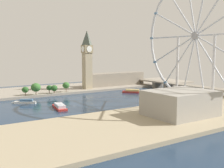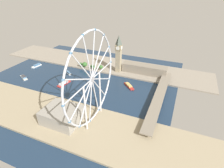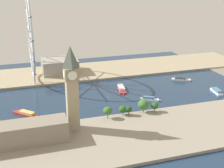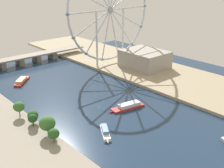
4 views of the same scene
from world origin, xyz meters
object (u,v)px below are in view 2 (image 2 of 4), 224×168
Objects in this scene: tour_boat_0 at (129,86)px; tour_boat_3 at (64,83)px; tour_boat_1 at (68,73)px; tour_boat_4 at (24,77)px; clock_tower at (119,53)px; riverside_hall at (62,115)px; ferris_wheel at (92,79)px; tour_boat_2 at (37,66)px; parliament_block at (144,69)px; river_bridge at (159,97)px.

tour_boat_0 is 0.77× the size of tour_boat_3.
tour_boat_4 is at bearing 68.07° from tour_boat_1.
clock_tower is 208.39m from tour_boat_4.
riverside_hall reaches higher than tour_boat_1.
tour_boat_1 is at bearing -132.34° from ferris_wheel.
tour_boat_0 is 0.98× the size of tour_boat_2.
riverside_hall is at bearing -4.34° from clock_tower.
clock_tower reaches higher than tour_boat_2.
parliament_block reaches higher than tour_boat_3.
parliament_block is 3.37× the size of tour_boat_2.
river_bridge reaches higher than tour_boat_2.
clock_tower is 135.46m from river_bridge.
ferris_wheel is at bearing -53.48° from tour_boat_0.
tour_boat_2 is (-118.64, -220.19, -67.05)m from ferris_wheel.
tour_boat_0 is at bearing 98.51° from tour_boat_2.
tour_boat_0 reaches higher than tour_boat_3.
riverside_hall is 1.78× the size of tour_boat_4.
ferris_wheel is (178.36, -29.87, 56.77)m from parliament_block.
parliament_block reaches higher than tour_boat_4.
river_bridge is (-87.06, 78.06, -61.71)m from ferris_wheel.
riverside_hall is at bearing 153.85° from tour_boat_1.
ferris_wheel is at bearing 168.99° from tour_boat_1.
clock_tower is 0.84× the size of parliament_block.
ferris_wheel is 133.34m from tour_boat_0.
tour_boat_2 is at bearing 77.86° from tour_boat_3.
riverside_hall is at bearing -68.15° from tour_boat_0.
tour_boat_4 is (11.17, -94.65, 0.15)m from tour_boat_3.
tour_boat_4 is (117.15, -231.50, -10.45)m from parliament_block.
tour_boat_0 is at bearing 39.55° from clock_tower.
tour_boat_3 is at bearing -116.77° from tour_boat_0.
tour_boat_3 is (-72.38, -106.98, -67.37)m from ferris_wheel.
tour_boat_1 is 0.86× the size of tour_boat_2.
ferris_wheel is at bearing 71.34° from tour_boat_2.
clock_tower is 79.17m from tour_boat_0.
riverside_hall is 227.85m from tour_boat_2.
clock_tower is 3.30× the size of tour_boat_1.
ferris_wheel is 2.47× the size of riverside_hall.
river_bridge reaches higher than tour_boat_3.
parliament_block reaches higher than tour_boat_0.
parliament_block is at bearing 103.28° from clock_tower.
clock_tower reaches higher than riverside_hall.
ferris_wheel is at bearing 117.23° from riverside_hall.
tour_boat_4 is at bearing -59.36° from clock_tower.
tour_boat_1 is at bearing -147.47° from riverside_hall.
river_bridge is at bearing -146.57° from tour_boat_4.
riverside_hall is at bearing -134.29° from tour_boat_3.
tour_boat_1 is at bearing 35.33° from tour_boat_3.
tour_boat_4 is at bearing 27.57° from tour_boat_2.
tour_boat_2 is 0.78× the size of tour_boat_3.
tour_boat_1 is at bearing -98.11° from river_bridge.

